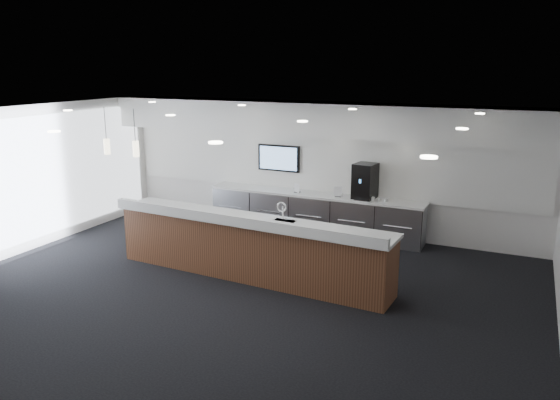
% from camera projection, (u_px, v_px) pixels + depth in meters
% --- Properties ---
extents(ground, '(10.00, 10.00, 0.00)m').
position_uv_depth(ground, '(236.00, 291.00, 9.39)').
color(ground, black).
rests_on(ground, ground).
extents(ceiling, '(10.00, 8.00, 0.02)m').
position_uv_depth(ceiling, '(233.00, 116.00, 8.67)').
color(ceiling, black).
rests_on(ceiling, back_wall).
extents(back_wall, '(10.00, 0.02, 3.00)m').
position_uv_depth(back_wall, '(320.00, 167.00, 12.56)').
color(back_wall, white).
rests_on(back_wall, ground).
extents(left_wall, '(0.02, 8.00, 3.00)m').
position_uv_depth(left_wall, '(19.00, 181.00, 11.06)').
color(left_wall, white).
rests_on(left_wall, ground).
extents(soffit_bulkhead, '(10.00, 0.90, 0.70)m').
position_uv_depth(soffit_bulkhead, '(313.00, 118.00, 11.88)').
color(soffit_bulkhead, white).
rests_on(soffit_bulkhead, back_wall).
extents(alcove_panel, '(9.80, 0.06, 1.40)m').
position_uv_depth(alcove_panel, '(319.00, 163.00, 12.50)').
color(alcove_panel, white).
rests_on(alcove_panel, back_wall).
extents(window_blinds_wall, '(0.04, 7.36, 2.55)m').
position_uv_depth(window_blinds_wall, '(21.00, 181.00, 11.04)').
color(window_blinds_wall, silver).
rests_on(window_blinds_wall, left_wall).
extents(back_credenza, '(5.06, 0.66, 0.95)m').
position_uv_depth(back_credenza, '(314.00, 213.00, 12.49)').
color(back_credenza, '#9B9DA3').
rests_on(back_credenza, ground).
extents(wall_tv, '(1.05, 0.08, 0.62)m').
position_uv_depth(wall_tv, '(279.00, 158.00, 12.84)').
color(wall_tv, black).
rests_on(wall_tv, back_wall).
extents(pendant_left, '(0.12, 0.12, 0.30)m').
position_uv_depth(pendant_left, '(146.00, 147.00, 10.53)').
color(pendant_left, beige).
rests_on(pendant_left, ceiling).
extents(pendant_right, '(0.12, 0.12, 0.30)m').
position_uv_depth(pendant_right, '(117.00, 145.00, 10.81)').
color(pendant_right, beige).
rests_on(pendant_right, ceiling).
extents(ceiling_can_lights, '(7.00, 5.00, 0.02)m').
position_uv_depth(ceiling_can_lights, '(233.00, 118.00, 8.67)').
color(ceiling_can_lights, white).
rests_on(ceiling_can_lights, ceiling).
extents(service_counter, '(5.45, 1.19, 1.49)m').
position_uv_depth(service_counter, '(249.00, 247.00, 9.92)').
color(service_counter, '#4A2A18').
rests_on(service_counter, ground).
extents(coffee_machine, '(0.50, 0.60, 0.77)m').
position_uv_depth(coffee_machine, '(365.00, 181.00, 11.84)').
color(coffee_machine, black).
rests_on(coffee_machine, back_credenza).
extents(info_sign_left, '(0.14, 0.07, 0.20)m').
position_uv_depth(info_sign_left, '(297.00, 188.00, 12.43)').
color(info_sign_left, white).
rests_on(info_sign_left, back_credenza).
extents(info_sign_right, '(0.18, 0.05, 0.24)m').
position_uv_depth(info_sign_right, '(338.00, 192.00, 12.04)').
color(info_sign_right, white).
rests_on(info_sign_right, back_credenza).
extents(cup_0, '(0.09, 0.09, 0.09)m').
position_uv_depth(cup_0, '(386.00, 200.00, 11.58)').
color(cup_0, white).
rests_on(cup_0, back_credenza).
extents(cup_1, '(0.13, 0.13, 0.09)m').
position_uv_depth(cup_1, '(379.00, 200.00, 11.64)').
color(cup_1, white).
rests_on(cup_1, back_credenza).
extents(cup_2, '(0.11, 0.11, 0.09)m').
position_uv_depth(cup_2, '(373.00, 199.00, 11.69)').
color(cup_2, white).
rests_on(cup_2, back_credenza).
extents(cup_3, '(0.12, 0.12, 0.09)m').
position_uv_depth(cup_3, '(367.00, 198.00, 11.75)').
color(cup_3, white).
rests_on(cup_3, back_credenza).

